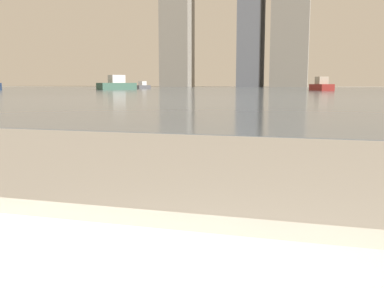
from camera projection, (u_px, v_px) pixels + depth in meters
harbor_water at (309, 90)px, 59.22m from camera, size 180.00×110.00×0.01m
harbor_boat_0 at (117, 85)px, 61.62m from camera, size 4.73×5.69×2.09m
harbor_boat_1 at (321, 86)px, 53.17m from camera, size 3.03×4.85×1.72m
harbor_boat_3 at (142, 86)px, 74.54m from camera, size 1.99×3.62×1.29m
skyline_tower_0 at (177, 2)px, 119.28m from camera, size 8.34×7.33×47.08m
skyline_tower_1 at (252, 18)px, 114.35m from camera, size 6.21×10.28×36.70m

